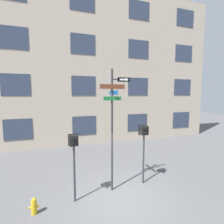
% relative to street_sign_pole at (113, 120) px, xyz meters
% --- Properties ---
extents(ground_plane, '(60.00, 60.00, 0.00)m').
position_rel_street_sign_pole_xyz_m(ground_plane, '(0.01, -0.74, -3.08)').
color(ground_plane, '#515154').
extents(building_facade, '(24.00, 0.63, 12.80)m').
position_rel_street_sign_pole_xyz_m(building_facade, '(0.01, 7.43, 3.32)').
color(building_facade, tan).
rests_on(building_facade, ground_plane).
extents(street_sign_pole, '(1.33, 1.03, 5.17)m').
position_rel_street_sign_pole_xyz_m(street_sign_pole, '(0.00, 0.00, 0.00)').
color(street_sign_pole, '#2D2D33').
rests_on(street_sign_pole, ground_plane).
extents(pedestrian_signal_left, '(0.38, 0.40, 2.63)m').
position_rel_street_sign_pole_xyz_m(pedestrian_signal_left, '(-1.68, -0.30, -1.01)').
color(pedestrian_signal_left, '#2D2D33').
rests_on(pedestrian_signal_left, ground_plane).
extents(pedestrian_signal_right, '(0.40, 0.40, 2.73)m').
position_rel_street_sign_pole_xyz_m(pedestrian_signal_right, '(1.52, 0.10, -0.92)').
color(pedestrian_signal_right, '#2D2D33').
rests_on(pedestrian_signal_right, ground_plane).
extents(fire_hydrant, '(0.35, 0.19, 0.58)m').
position_rel_street_sign_pole_xyz_m(fire_hydrant, '(-3.11, -0.57, -2.80)').
color(fire_hydrant, gold).
rests_on(fire_hydrant, ground_plane).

